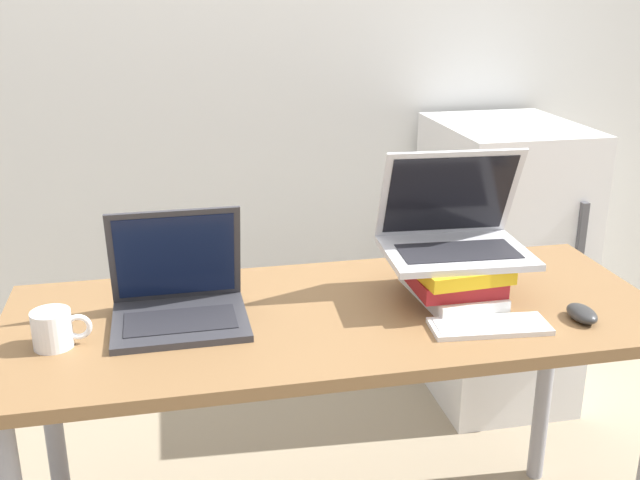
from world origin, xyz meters
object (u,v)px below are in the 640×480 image
object	(u,v)px
laptop_left	(179,299)
laptop_on_books	(454,233)
wireless_keyboard	(489,326)
mini_fridge	(498,263)
mug	(54,329)
book_stack	(452,278)
mouse	(582,314)

from	to	relation	value
laptop_left	laptop_on_books	size ratio (longest dim) A/B	0.85
wireless_keyboard	mini_fridge	xyz separation A→B (m)	(0.49, 0.97, -0.25)
mug	laptop_on_books	bearing A→B (deg)	5.79
book_stack	laptop_left	bearing A→B (deg)	178.40
wireless_keyboard	mini_fridge	size ratio (longest dim) A/B	0.27
wireless_keyboard	mini_fridge	distance (m)	1.11
mouse	mini_fridge	distance (m)	1.04
laptop_on_books	mug	xyz separation A→B (m)	(-0.93, -0.09, -0.12)
book_stack	mug	world-z (taller)	book_stack
wireless_keyboard	mouse	size ratio (longest dim) A/B	2.84
laptop_left	book_stack	xyz separation A→B (m)	(0.66, -0.02, 0.00)
mouse	mug	world-z (taller)	mug
wireless_keyboard	laptop_on_books	bearing A→B (deg)	93.88
mug	mini_fridge	world-z (taller)	mini_fridge
laptop_left	mini_fridge	distance (m)	1.43
book_stack	mini_fridge	size ratio (longest dim) A/B	0.28
laptop_on_books	wireless_keyboard	world-z (taller)	laptop_on_books
book_stack	mouse	xyz separation A→B (m)	(0.25, -0.18, -0.04)
wireless_keyboard	mug	distance (m)	0.95
mouse	book_stack	bearing A→B (deg)	144.51
mug	book_stack	bearing A→B (deg)	3.97
book_stack	mouse	size ratio (longest dim) A/B	3.01
wireless_keyboard	mouse	bearing A→B (deg)	-0.50
wireless_keyboard	mug	size ratio (longest dim) A/B	2.20
laptop_on_books	mouse	xyz separation A→B (m)	(0.24, -0.21, -0.14)
laptop_left	book_stack	size ratio (longest dim) A/B	1.05
book_stack	mug	xyz separation A→B (m)	(-0.92, -0.06, -0.01)
laptop_left	wireless_keyboard	distance (m)	0.71
laptop_left	book_stack	distance (m)	0.66
mouse	mini_fridge	xyz separation A→B (m)	(0.26, 0.97, -0.26)
laptop_left	mini_fridge	xyz separation A→B (m)	(1.17, 0.77, -0.30)
laptop_on_books	wireless_keyboard	xyz separation A→B (m)	(0.01, -0.21, -0.15)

